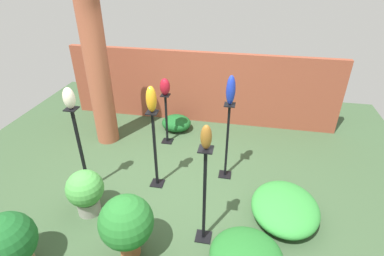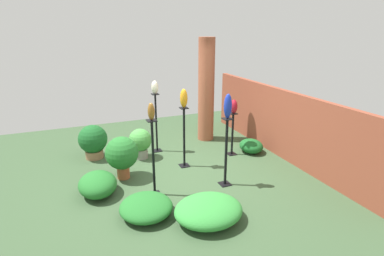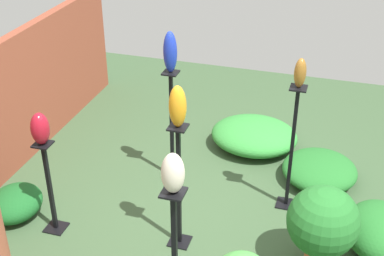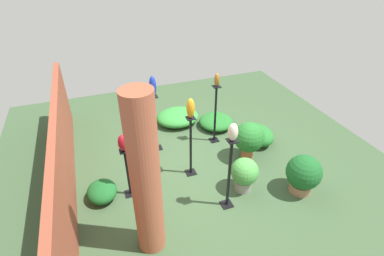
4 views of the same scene
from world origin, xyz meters
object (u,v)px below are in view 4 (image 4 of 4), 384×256
object	(u,v)px
art_vase_amber	(191,108)
potted_plant_mid_right	(244,173)
pedestal_ivory	(229,177)
pedestal_cobalt	(156,126)
art_vase_cobalt	(153,86)
pedestal_bronze	(215,117)
art_vase_bronze	(217,80)
pedestal_ruby	(128,175)
art_vase_ivory	(233,132)
art_vase_ruby	(123,143)
brick_pillar	(146,180)
potted_plant_back_center	(303,174)
pedestal_amber	(191,149)
potted_plant_mid_left	(249,138)

from	to	relation	value
art_vase_amber	potted_plant_mid_right	distance (m)	1.53
pedestal_ivory	potted_plant_mid_right	size ratio (longest dim) A/B	2.03
pedestal_cobalt	art_vase_cobalt	distance (m)	0.92
pedestal_cobalt	pedestal_bronze	xyz separation A→B (m)	(-0.15, -1.32, 0.04)
art_vase_bronze	art_vase_amber	world-z (taller)	same
pedestal_bronze	pedestal_ruby	size ratio (longest dim) A/B	1.39
art_vase_ivory	art_vase_ruby	world-z (taller)	art_vase_ivory
pedestal_cobalt	art_vase_ruby	xyz separation A→B (m)	(-1.20, 0.82, 0.55)
brick_pillar	pedestal_bronze	size ratio (longest dim) A/B	1.89
art_vase_ruby	potted_plant_back_center	size ratio (longest dim) A/B	0.41
art_vase_amber	pedestal_amber	bearing A→B (deg)	-90.00
potted_plant_back_center	potted_plant_mid_right	distance (m)	1.05
art_vase_ruby	pedestal_ivory	bearing A→B (deg)	-118.71
art_vase_cobalt	pedestal_ivory	bearing A→B (deg)	-160.40
art_vase_amber	potted_plant_mid_left	world-z (taller)	art_vase_amber
pedestal_ivory	art_vase_amber	world-z (taller)	art_vase_amber
potted_plant_back_center	potted_plant_mid_left	distance (m)	1.30
pedestal_bronze	art_vase_bronze	world-z (taller)	art_vase_bronze
art_vase_cobalt	pedestal_amber	bearing A→B (deg)	-157.73
pedestal_bronze	art_vase_ivory	distance (m)	2.19
pedestal_ruby	pedestal_amber	size ratio (longest dim) A/B	0.77
pedestal_ruby	art_vase_amber	size ratio (longest dim) A/B	2.60
art_vase_bronze	art_vase_amber	distance (m)	1.26
pedestal_bronze	pedestal_ruby	world-z (taller)	pedestal_bronze
pedestal_bronze	art_vase_cobalt	xyz separation A→B (m)	(0.15, 1.32, 0.88)
pedestal_cobalt	art_vase_amber	size ratio (longest dim) A/B	3.40
potted_plant_mid_left	potted_plant_mid_right	xyz separation A→B (m)	(-0.82, 0.53, -0.12)
art_vase_bronze	art_vase_ivory	size ratio (longest dim) A/B	0.97
art_vase_cobalt	art_vase_amber	xyz separation A→B (m)	(-1.03, -0.42, -0.04)
pedestal_bronze	art_vase_ivory	size ratio (longest dim) A/B	4.61
pedestal_ruby	art_vase_amber	world-z (taller)	art_vase_amber
art_vase_amber	potted_plant_back_center	bearing A→B (deg)	-123.96
pedestal_cobalt	pedestal_ivory	world-z (taller)	pedestal_ivory
art_vase_cobalt	potted_plant_mid_right	size ratio (longest dim) A/B	0.64
pedestal_ivory	art_vase_ruby	bearing A→B (deg)	61.29
potted_plant_mid_right	art_vase_ruby	bearing A→B (deg)	73.44
art_vase_ivory	potted_plant_back_center	distance (m)	1.82
pedestal_ivory	art_vase_bronze	size ratio (longest dim) A/B	4.80
art_vase_ruby	potted_plant_back_center	bearing A→B (deg)	-108.50
pedestal_amber	potted_plant_mid_left	size ratio (longest dim) A/B	1.52
potted_plant_back_center	potted_plant_mid_right	xyz separation A→B (m)	(0.40, 0.97, -0.03)
pedestal_cobalt	art_vase_bronze	world-z (taller)	art_vase_bronze
art_vase_ivory	art_vase_amber	size ratio (longest dim) A/B	0.78
art_vase_ivory	art_vase_amber	xyz separation A→B (m)	(1.02, 0.31, -0.06)
pedestal_bronze	potted_plant_mid_right	distance (m)	1.67
pedestal_ruby	art_vase_ruby	size ratio (longest dim) A/B	3.18
pedestal_ivory	pedestal_ruby	size ratio (longest dim) A/B	1.40
pedestal_cobalt	potted_plant_back_center	xyz separation A→B (m)	(-2.20, -2.15, -0.18)
pedestal_bronze	art_vase_amber	size ratio (longest dim) A/B	3.61
pedestal_cobalt	art_vase_ivory	size ratio (longest dim) A/B	4.34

